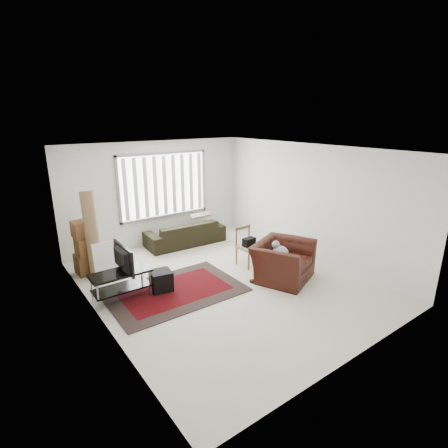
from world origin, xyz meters
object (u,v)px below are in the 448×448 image
Objects in this scene: moving_boxes at (86,249)px; armchair at (283,258)px; tv_stand at (121,279)px; sofa at (185,229)px; side_chair at (248,245)px.

moving_boxes reaches higher than armchair.
sofa reaches higher than tv_stand.
sofa is at bearing 98.36° from side_chair.
sofa is (2.63, 0.31, -0.14)m from moving_boxes.
moving_boxes reaches higher than tv_stand.
tv_stand is at bearing -83.29° from moving_boxes.
side_chair is at bearing 73.83° from armchair.
tv_stand is 0.52× the size of sofa.
armchair is (0.60, -3.02, 0.05)m from sofa.
tv_stand is at bearing 135.66° from armchair.
moving_boxes is 0.56× the size of sofa.
moving_boxes is 4.22m from armchair.
side_chair is (2.92, -0.19, 0.09)m from tv_stand.
tv_stand is 1.24× the size of side_chair.
side_chair is (3.10, -1.74, -0.06)m from moving_boxes.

